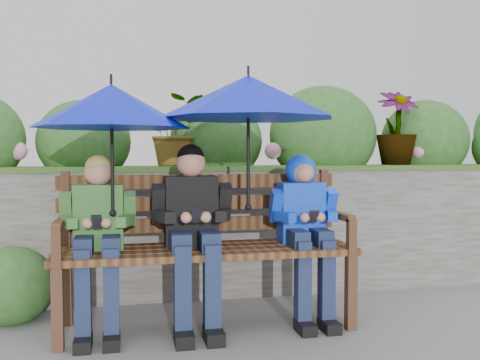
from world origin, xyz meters
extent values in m
plane|color=slate|center=(0.00, 0.00, 0.00)|extent=(60.00, 60.00, 0.00)
cube|color=#5A544E|center=(0.00, 0.75, 0.50)|extent=(8.00, 0.40, 1.00)
cube|color=#305E1B|center=(0.00, 0.75, 1.01)|extent=(8.00, 0.42, 0.04)
cube|color=#305E1B|center=(0.00, 1.95, 0.48)|extent=(8.00, 2.00, 0.96)
ellipsoid|color=#23541C|center=(-1.10, 1.01, 1.22)|extent=(0.75, 0.60, 0.67)
ellipsoid|color=#23541C|center=(0.00, 1.07, 1.24)|extent=(0.80, 0.64, 0.72)
ellipsoid|color=#23541C|center=(0.95, 1.03, 1.29)|extent=(0.97, 0.78, 0.87)
ellipsoid|color=#23541C|center=(1.98, 1.07, 1.25)|extent=(0.84, 0.67, 0.75)
sphere|color=pink|center=(-1.57, 0.85, 1.15)|extent=(0.14, 0.14, 0.14)
sphere|color=pink|center=(0.44, 0.85, 1.15)|extent=(0.14, 0.14, 0.14)
sphere|color=pink|center=(1.78, 0.85, 1.15)|extent=(0.14, 0.14, 0.14)
imported|color=#23541C|center=(-0.37, 0.85, 1.31)|extent=(0.50, 0.44, 0.56)
imported|color=#23541C|center=(1.57, 0.85, 1.36)|extent=(0.37, 0.37, 0.66)
sphere|color=#23541C|center=(-1.53, 0.35, 0.23)|extent=(0.54, 0.54, 0.54)
cube|color=#4B2E1F|center=(-1.15, -0.32, 0.24)|extent=(0.06, 0.06, 0.48)
cube|color=#4B2E1F|center=(-1.15, 0.16, 0.24)|extent=(0.06, 0.06, 0.48)
cube|color=#4B2E1F|center=(0.64, -0.32, 0.24)|extent=(0.06, 0.06, 0.48)
cube|color=#4B2E1F|center=(0.64, 0.16, 0.24)|extent=(0.06, 0.06, 0.48)
cube|color=#472716|center=(-0.26, -0.28, 0.50)|extent=(1.92, 0.11, 0.04)
cube|color=#472716|center=(-0.26, -0.14, 0.50)|extent=(1.92, 0.11, 0.04)
cube|color=#472716|center=(-0.26, 0.00, 0.50)|extent=(1.92, 0.11, 0.04)
cube|color=#472716|center=(-0.26, 0.14, 0.50)|extent=(1.92, 0.11, 0.04)
cube|color=#4B2E1F|center=(-1.15, 0.19, 0.75)|extent=(0.05, 0.05, 0.53)
cube|color=#472716|center=(-1.15, -0.08, 0.72)|extent=(0.05, 0.50, 0.04)
cube|color=#4B2E1F|center=(-1.15, -0.32, 0.60)|extent=(0.05, 0.05, 0.23)
cube|color=#4B2E1F|center=(0.64, 0.19, 0.75)|extent=(0.05, 0.05, 0.53)
cube|color=#472716|center=(0.64, -0.08, 0.72)|extent=(0.05, 0.50, 0.04)
cube|color=#4B2E1F|center=(0.64, -0.32, 0.60)|extent=(0.05, 0.05, 0.23)
cube|color=#472716|center=(-0.26, 0.20, 0.64)|extent=(1.92, 0.04, 0.10)
cube|color=#472716|center=(-0.26, 0.20, 0.79)|extent=(1.92, 0.04, 0.10)
cube|color=#472716|center=(-0.26, 0.20, 0.94)|extent=(1.92, 0.04, 0.10)
cube|color=#397836|center=(-0.94, 0.02, 0.73)|extent=(0.31, 0.18, 0.41)
sphere|color=tan|center=(-0.94, 0.00, 1.01)|extent=(0.17, 0.17, 0.17)
sphere|color=gold|center=(-0.94, 0.01, 1.04)|extent=(0.16, 0.16, 0.16)
cube|color=#172649|center=(-1.02, -0.12, 0.58)|extent=(0.11, 0.29, 0.11)
cube|color=#172649|center=(-1.02, -0.26, 0.29)|extent=(0.09, 0.10, 0.58)
cube|color=black|center=(-1.02, -0.32, 0.04)|extent=(0.10, 0.20, 0.07)
cube|color=#172649|center=(-0.86, -0.12, 0.58)|extent=(0.11, 0.29, 0.11)
cube|color=#172649|center=(-0.86, -0.26, 0.29)|extent=(0.09, 0.10, 0.58)
cube|color=black|center=(-0.86, -0.32, 0.04)|extent=(0.10, 0.20, 0.07)
cube|color=#397836|center=(-1.13, -0.02, 0.78)|extent=(0.07, 0.16, 0.23)
cube|color=#397836|center=(-1.10, -0.14, 0.72)|extent=(0.12, 0.19, 0.06)
sphere|color=tan|center=(-0.99, -0.22, 0.72)|extent=(0.06, 0.06, 0.06)
cube|color=#397836|center=(-0.74, -0.02, 0.78)|extent=(0.07, 0.16, 0.23)
cube|color=#397836|center=(-0.77, -0.14, 0.72)|extent=(0.12, 0.19, 0.06)
sphere|color=tan|center=(-0.88, -0.22, 0.72)|extent=(0.06, 0.06, 0.06)
cube|color=black|center=(-0.94, -0.23, 0.73)|extent=(0.06, 0.07, 0.09)
cube|color=black|center=(-0.35, 0.02, 0.75)|extent=(0.34, 0.20, 0.46)
sphere|color=tan|center=(-0.35, 0.00, 1.07)|extent=(0.19, 0.19, 0.19)
sphere|color=black|center=(-0.35, 0.01, 1.10)|extent=(0.18, 0.18, 0.18)
cube|color=#172649|center=(-0.44, -0.14, 0.58)|extent=(0.12, 0.32, 0.12)
cube|color=#172649|center=(-0.44, -0.30, 0.29)|extent=(0.10, 0.11, 0.58)
cube|color=black|center=(-0.44, -0.36, 0.04)|extent=(0.11, 0.22, 0.08)
cube|color=#172649|center=(-0.26, -0.14, 0.58)|extent=(0.12, 0.32, 0.12)
cube|color=#172649|center=(-0.26, -0.30, 0.29)|extent=(0.10, 0.11, 0.58)
cube|color=black|center=(-0.26, -0.36, 0.04)|extent=(0.11, 0.22, 0.08)
cube|color=black|center=(-0.56, -0.03, 0.81)|extent=(0.08, 0.18, 0.26)
cube|color=black|center=(-0.53, -0.16, 0.74)|extent=(0.13, 0.21, 0.07)
sphere|color=tan|center=(-0.41, -0.25, 0.74)|extent=(0.07, 0.07, 0.07)
cube|color=black|center=(-0.13, -0.03, 0.81)|extent=(0.08, 0.18, 0.26)
cube|color=black|center=(-0.16, -0.16, 0.74)|extent=(0.13, 0.21, 0.07)
sphere|color=tan|center=(-0.29, -0.25, 0.74)|extent=(0.07, 0.07, 0.07)
cube|color=black|center=(-0.35, -0.26, 0.75)|extent=(0.06, 0.07, 0.09)
cube|color=blue|center=(0.41, 0.02, 0.73)|extent=(0.30, 0.18, 0.41)
sphere|color=tan|center=(0.41, 0.00, 1.01)|extent=(0.17, 0.17, 0.17)
sphere|color=blue|center=(0.41, 0.03, 1.02)|extent=(0.21, 0.21, 0.21)
sphere|color=tan|center=(0.41, -0.04, 1.00)|extent=(0.13, 0.13, 0.13)
cube|color=#172649|center=(0.33, -0.12, 0.58)|extent=(0.11, 0.29, 0.11)
cube|color=#172649|center=(0.33, -0.26, 0.29)|extent=(0.09, 0.10, 0.58)
cube|color=black|center=(0.33, -0.31, 0.04)|extent=(0.10, 0.20, 0.07)
cube|color=#172649|center=(0.49, -0.12, 0.58)|extent=(0.11, 0.29, 0.11)
cube|color=#172649|center=(0.49, -0.26, 0.29)|extent=(0.09, 0.10, 0.58)
cube|color=black|center=(0.49, -0.31, 0.04)|extent=(0.10, 0.20, 0.07)
cube|color=blue|center=(0.22, -0.02, 0.78)|extent=(0.07, 0.16, 0.23)
cube|color=blue|center=(0.25, -0.14, 0.72)|extent=(0.11, 0.19, 0.06)
sphere|color=tan|center=(0.36, -0.22, 0.72)|extent=(0.06, 0.06, 0.06)
cube|color=blue|center=(0.61, -0.02, 0.78)|extent=(0.07, 0.16, 0.23)
cube|color=blue|center=(0.58, -0.14, 0.72)|extent=(0.11, 0.19, 0.06)
sphere|color=tan|center=(0.47, -0.22, 0.72)|extent=(0.06, 0.06, 0.06)
cube|color=black|center=(0.41, -0.23, 0.73)|extent=(0.06, 0.07, 0.09)
cone|color=#000FD0|center=(-0.85, -0.09, 1.42)|extent=(0.97, 0.97, 0.27)
cylinder|color=black|center=(-0.85, -0.09, 1.59)|extent=(0.02, 0.02, 0.06)
cylinder|color=black|center=(-0.85, -0.09, 1.09)|extent=(0.02, 0.02, 0.66)
sphere|color=black|center=(-0.85, -0.09, 0.76)|extent=(0.04, 0.04, 0.04)
cone|color=#000FD0|center=(0.01, -0.09, 1.50)|extent=(1.15, 1.15, 0.28)
cylinder|color=black|center=(0.01, -0.09, 1.67)|extent=(0.02, 0.02, 0.06)
cylinder|color=black|center=(0.01, -0.09, 1.14)|extent=(0.02, 0.02, 0.71)
sphere|color=black|center=(0.01, -0.09, 0.78)|extent=(0.04, 0.04, 0.04)
camera|label=1|loc=(-0.76, -3.47, 1.14)|focal=40.00mm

